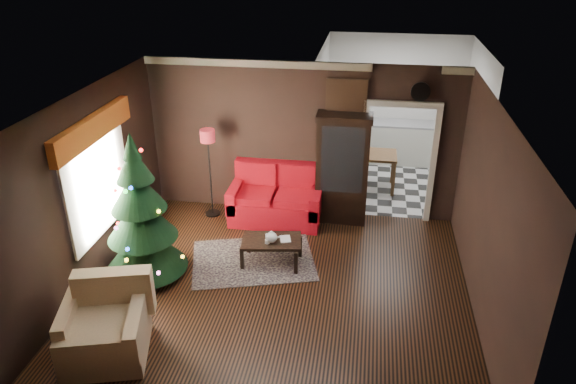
% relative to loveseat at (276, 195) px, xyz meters
% --- Properties ---
extents(floor, '(5.50, 5.50, 0.00)m').
position_rel_loveseat_xyz_m(floor, '(0.40, -2.05, -0.50)').
color(floor, black).
rests_on(floor, ground).
extents(ceiling, '(5.50, 5.50, 0.00)m').
position_rel_loveseat_xyz_m(ceiling, '(0.40, -2.05, 2.30)').
color(ceiling, white).
rests_on(ceiling, ground).
extents(wall_back, '(5.50, 0.00, 5.50)m').
position_rel_loveseat_xyz_m(wall_back, '(0.40, 0.45, 0.90)').
color(wall_back, black).
rests_on(wall_back, ground).
extents(wall_front, '(5.50, 0.00, 5.50)m').
position_rel_loveseat_xyz_m(wall_front, '(0.40, -4.55, 0.90)').
color(wall_front, black).
rests_on(wall_front, ground).
extents(wall_left, '(0.00, 5.50, 5.50)m').
position_rel_loveseat_xyz_m(wall_left, '(-2.35, -2.05, 0.90)').
color(wall_left, black).
rests_on(wall_left, ground).
extents(wall_right, '(0.00, 5.50, 5.50)m').
position_rel_loveseat_xyz_m(wall_right, '(3.15, -2.05, 0.90)').
color(wall_right, black).
rests_on(wall_right, ground).
extents(doorway, '(1.10, 0.10, 2.10)m').
position_rel_loveseat_xyz_m(doorway, '(2.10, 0.45, 0.55)').
color(doorway, '#F1E7CE').
rests_on(doorway, ground).
extents(left_window, '(0.05, 1.60, 1.40)m').
position_rel_loveseat_xyz_m(left_window, '(-2.31, -1.85, 0.95)').
color(left_window, white).
rests_on(left_window, wall_left).
extents(valance, '(0.12, 2.10, 0.35)m').
position_rel_loveseat_xyz_m(valance, '(-2.23, -1.85, 1.77)').
color(valance, '#A54A18').
rests_on(valance, wall_left).
extents(kitchen_floor, '(3.00, 3.00, 0.00)m').
position_rel_loveseat_xyz_m(kitchen_floor, '(2.10, 1.95, -0.50)').
color(kitchen_floor, silver).
rests_on(kitchen_floor, ground).
extents(kitchen_window, '(0.70, 0.06, 0.70)m').
position_rel_loveseat_xyz_m(kitchen_window, '(2.10, 3.40, 1.20)').
color(kitchen_window, white).
rests_on(kitchen_window, ground).
extents(rug, '(2.21, 1.86, 0.01)m').
position_rel_loveseat_xyz_m(rug, '(-0.13, -1.37, -0.49)').
color(rug, '#3C2C37').
rests_on(rug, ground).
extents(loveseat, '(1.70, 0.90, 1.00)m').
position_rel_loveseat_xyz_m(loveseat, '(0.00, 0.00, 0.00)').
color(loveseat, maroon).
rests_on(loveseat, ground).
extents(curio_cabinet, '(0.90, 0.45, 1.90)m').
position_rel_loveseat_xyz_m(curio_cabinet, '(1.15, 0.22, 0.45)').
color(curio_cabinet, black).
rests_on(curio_cabinet, ground).
extents(floor_lamp, '(0.31, 0.31, 1.65)m').
position_rel_loveseat_xyz_m(floor_lamp, '(-1.20, 0.03, 0.33)').
color(floor_lamp, black).
rests_on(floor_lamp, ground).
extents(christmas_tree, '(1.57, 1.57, 2.34)m').
position_rel_loveseat_xyz_m(christmas_tree, '(-1.64, -1.99, 0.55)').
color(christmas_tree, black).
rests_on(christmas_tree, ground).
extents(armchair, '(1.25, 1.25, 1.03)m').
position_rel_loveseat_xyz_m(armchair, '(-1.45, -3.70, -0.04)').
color(armchair, '#BCAC94').
rests_on(armchair, ground).
extents(coffee_table, '(0.98, 0.67, 0.41)m').
position_rel_loveseat_xyz_m(coffee_table, '(0.18, -1.39, -0.28)').
color(coffee_table, black).
rests_on(coffee_table, rug).
extents(teapot, '(0.26, 0.26, 0.19)m').
position_rel_loveseat_xyz_m(teapot, '(0.19, -1.47, 0.02)').
color(teapot, white).
rests_on(teapot, coffee_table).
extents(cup_a, '(0.08, 0.08, 0.06)m').
position_rel_loveseat_xyz_m(cup_a, '(0.10, -1.33, -0.05)').
color(cup_a, silver).
rests_on(cup_a, coffee_table).
extents(cup_b, '(0.10, 0.10, 0.07)m').
position_rel_loveseat_xyz_m(cup_b, '(0.13, -1.50, -0.04)').
color(cup_b, white).
rests_on(cup_b, coffee_table).
extents(book, '(0.16, 0.06, 0.22)m').
position_rel_loveseat_xyz_m(book, '(0.31, -1.37, 0.03)').
color(book, gray).
rests_on(book, coffee_table).
extents(wall_clock, '(0.32, 0.32, 0.06)m').
position_rel_loveseat_xyz_m(wall_clock, '(2.35, 0.40, 1.88)').
color(wall_clock, white).
rests_on(wall_clock, wall_back).
extents(painting, '(0.62, 0.05, 0.52)m').
position_rel_loveseat_xyz_m(painting, '(1.15, 0.41, 1.75)').
color(painting, '#9F6842').
rests_on(painting, wall_back).
extents(kitchen_counter, '(1.80, 0.60, 0.90)m').
position_rel_loveseat_xyz_m(kitchen_counter, '(2.10, 3.15, -0.05)').
color(kitchen_counter, silver).
rests_on(kitchen_counter, ground).
extents(kitchen_table, '(0.70, 0.70, 0.75)m').
position_rel_loveseat_xyz_m(kitchen_table, '(1.80, 1.65, -0.12)').
color(kitchen_table, brown).
rests_on(kitchen_table, ground).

